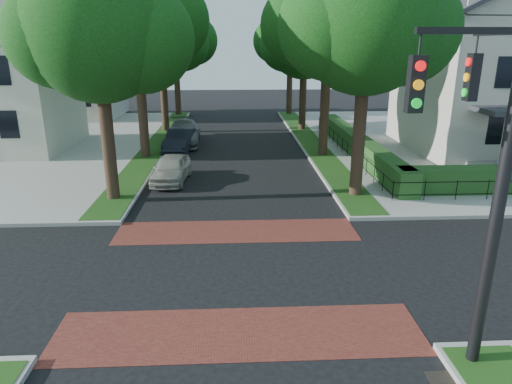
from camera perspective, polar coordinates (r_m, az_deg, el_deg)
The scene contains 22 objects.
ground at distance 14.41m, azimuth -2.34°, elevation -9.88°, with size 120.00×120.00×0.00m, color black.
sidewalk_ne at distance 37.87m, azimuth 28.48°, elevation 5.67°, with size 30.00×30.00×0.15m, color gray.
crosswalk_far at distance 17.30m, azimuth -2.44°, elevation -4.91°, with size 9.00×2.20×0.01m, color maroon.
crosswalk_near at distance 11.67m, azimuth -2.17°, elevation -17.20°, with size 9.00×2.20×0.01m, color maroon.
storm_drain at distance 11.13m, azimuth 22.35°, elevation -20.73°, with size 0.65×0.45×0.01m, color black.
grass_strip_ne at distance 32.97m, azimuth 6.80°, elevation 6.34°, with size 1.60×29.80×0.02m, color #1C4112.
grass_strip_nw at distance 32.95m, azimuth -12.17°, elevation 6.06°, with size 1.60×29.80×0.02m, color #1C4112.
tree_right_near at distance 20.78m, azimuth 13.82°, elevation 19.96°, with size 7.75×6.67×10.66m.
tree_right_mid at distance 28.59m, azimuth 9.19°, elevation 20.28°, with size 8.25×7.09×11.22m.
tree_right_far at distance 37.40m, azimuth 6.19°, elevation 18.13°, with size 7.25×6.23×9.74m.
tree_right_back at distance 46.32m, azimuth 4.43°, elevation 18.57°, with size 7.50×6.45×10.20m.
tree_left_near at distance 20.69m, azimuth -18.81°, elevation 18.56°, with size 7.50×6.45×10.20m.
tree_left_mid at distance 28.54m, azimuth -14.55°, elevation 20.68°, with size 8.00×6.88×11.48m.
tree_left_far at distance 37.35m, azimuth -11.64°, elevation 18.21°, with size 7.00×6.02×9.86m.
tree_left_back at distance 46.30m, azimuth -9.96°, elevation 18.55°, with size 7.75×6.66×10.44m.
hedge_main_road at distance 29.42m, azimuth 12.59°, elevation 5.81°, with size 1.00×18.00×1.20m, color #19491E.
fence_main_road at distance 29.25m, azimuth 11.05°, elevation 5.53°, with size 0.06×18.00×0.90m, color black, non-canonical shape.
house_left_far at distance 47.36m, azimuth -22.60°, elevation 14.60°, with size 10.00×9.00×10.14m.
traffic_signal at distance 9.89m, azimuth 27.26°, elevation 4.19°, with size 2.17×2.00×8.00m.
parked_car_front at distance 23.71m, azimuth -10.57°, elevation 2.88°, with size 1.61×4.00×1.36m, color #B1AE9F.
parked_car_middle at distance 30.65m, azimuth -9.47°, elevation 6.42°, with size 1.53×4.38×1.44m, color black.
parked_car_rear at distance 32.72m, azimuth -9.07°, elevation 7.31°, with size 2.25×5.54×1.61m, color slate.
Camera 1 is at (-0.04, -12.74, 6.72)m, focal length 32.00 mm.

